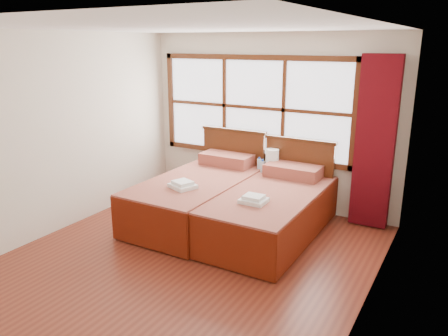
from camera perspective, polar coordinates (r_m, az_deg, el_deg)
The scene contains 15 objects.
floor at distance 5.23m, azimuth -4.94°, elevation -11.93°, with size 4.50×4.50×0.00m, color maroon.
ceiling at distance 4.62m, azimuth -5.75°, elevation 17.85°, with size 4.50×4.50×0.00m, color white.
wall_back at distance 6.69m, azimuth 5.90°, elevation 6.08°, with size 4.00×4.00×0.00m, color silver.
wall_left at distance 6.12m, azimuth -20.87°, elevation 4.17°, with size 4.50×4.50×0.00m, color silver.
wall_right at distance 4.00m, azimuth 18.87°, elevation -1.56°, with size 4.50×4.50×0.00m, color silver.
window at distance 6.72m, azimuth 3.85°, elevation 7.91°, with size 3.16×0.06×1.56m.
curtain at distance 6.11m, azimuth 19.13°, elevation 3.08°, with size 0.50×0.16×2.30m, color #580810.
bed_left at distance 6.28m, azimuth -2.93°, elevation -3.48°, with size 1.18×2.29×1.15m.
bed_right at distance 5.80m, azimuth 6.30°, elevation -5.38°, with size 1.14×2.22×1.12m.
nightstand at distance 6.69m, azimuth 5.25°, elevation -2.97°, with size 0.41×0.41×0.55m.
towels_left at distance 5.75m, azimuth -5.41°, elevation -2.21°, with size 0.40×0.37×0.09m.
towels_right at distance 5.27m, azimuth 3.90°, elevation -4.12°, with size 0.31×0.28×0.09m.
lamp at distance 6.53m, azimuth 6.32°, elevation 1.50°, with size 0.20×0.20×0.38m.
bottle_near at distance 6.61m, azimuth 4.61°, elevation 0.32°, with size 0.06×0.06×0.24m.
bottle_far at distance 6.49m, azimuth 5.03°, elevation 0.01°, with size 0.06×0.06×0.24m.
Camera 1 is at (2.68, -3.77, 2.45)m, focal length 35.00 mm.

